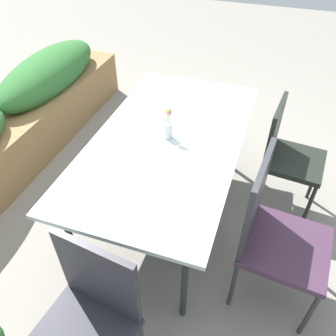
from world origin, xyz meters
The scene contains 7 objects.
ground_plane centered at (0.00, 0.00, 0.00)m, with size 12.00×12.00×0.00m, color gray.
dining_table centered at (0.02, -0.06, 0.71)m, with size 1.73×0.95×0.76m.
chair_end_left centered at (-1.15, -0.07, 0.54)m, with size 0.49×0.49×0.94m.
chair_near_right centered at (0.41, -0.84, 0.53)m, with size 0.45×0.45×0.91m.
chair_near_left centered at (-0.36, -0.82, 0.56)m, with size 0.52×0.52×1.01m.
flower_vase centered at (0.03, -0.06, 0.85)m, with size 0.06×0.06×0.24m.
planter_box centered at (0.17, 1.48, 0.37)m, with size 3.22×0.55×0.78m.
Camera 1 is at (-1.69, -0.65, 2.08)m, focal length 36.19 mm.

